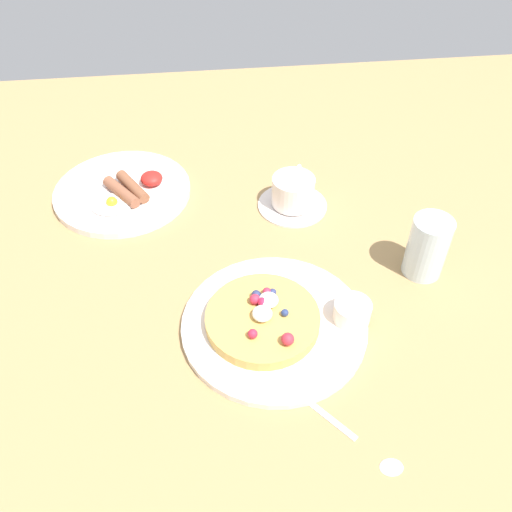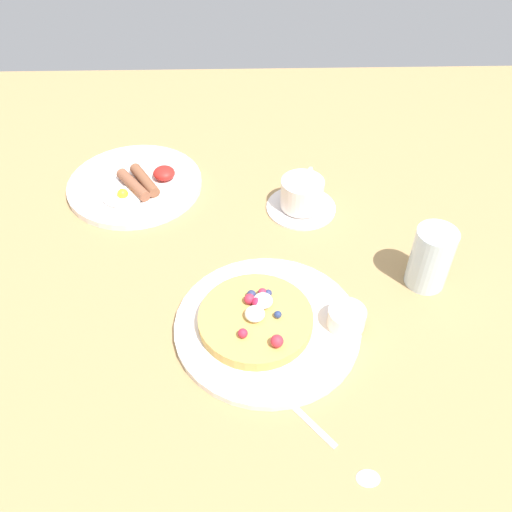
# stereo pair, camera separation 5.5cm
# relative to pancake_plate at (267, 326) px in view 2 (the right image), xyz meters

# --- Properties ---
(ground_plane) EXTENTS (1.99, 1.49, 0.03)m
(ground_plane) POSITION_rel_pancake_plate_xyz_m (-0.07, 0.09, -0.02)
(ground_plane) COLOR #9F7D4F
(pancake_plate) EXTENTS (0.27, 0.27, 0.01)m
(pancake_plate) POSITION_rel_pancake_plate_xyz_m (0.00, 0.00, 0.00)
(pancake_plate) COLOR white
(pancake_plate) RESTS_ON ground_plane
(pancake_with_berries) EXTENTS (0.16, 0.16, 0.04)m
(pancake_with_berries) POSITION_rel_pancake_plate_xyz_m (-0.02, 0.00, 0.02)
(pancake_with_berries) COLOR gold
(pancake_with_berries) RESTS_ON pancake_plate
(syrup_ramekin) EXTENTS (0.05, 0.05, 0.03)m
(syrup_ramekin) POSITION_rel_pancake_plate_xyz_m (0.11, -0.01, 0.02)
(syrup_ramekin) COLOR white
(syrup_ramekin) RESTS_ON pancake_plate
(breakfast_plate) EXTENTS (0.25, 0.25, 0.01)m
(breakfast_plate) POSITION_rel_pancake_plate_xyz_m (-0.23, 0.34, 0.00)
(breakfast_plate) COLOR white
(breakfast_plate) RESTS_ON ground_plane
(fried_breakfast) EXTENTS (0.13, 0.11, 0.02)m
(fried_breakfast) POSITION_rel_pancake_plate_xyz_m (-0.22, 0.32, 0.02)
(fried_breakfast) COLOR brown
(fried_breakfast) RESTS_ON breakfast_plate
(coffee_saucer) EXTENTS (0.12, 0.12, 0.01)m
(coffee_saucer) POSITION_rel_pancake_plate_xyz_m (0.07, 0.27, -0.00)
(coffee_saucer) COLOR white
(coffee_saucer) RESTS_ON ground_plane
(coffee_cup) EXTENTS (0.08, 0.10, 0.05)m
(coffee_cup) POSITION_rel_pancake_plate_xyz_m (0.07, 0.27, 0.03)
(coffee_cup) COLOR white
(coffee_cup) RESTS_ON coffee_saucer
(teaspoon) EXTENTS (0.11, 0.13, 0.01)m
(teaspoon) POSITION_rel_pancake_plate_xyz_m (0.08, -0.19, -0.00)
(teaspoon) COLOR silver
(teaspoon) RESTS_ON ground_plane
(water_glass) EXTENTS (0.06, 0.06, 0.10)m
(water_glass) POSITION_rel_pancake_plate_xyz_m (0.25, 0.09, 0.05)
(water_glass) COLOR silver
(water_glass) RESTS_ON ground_plane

